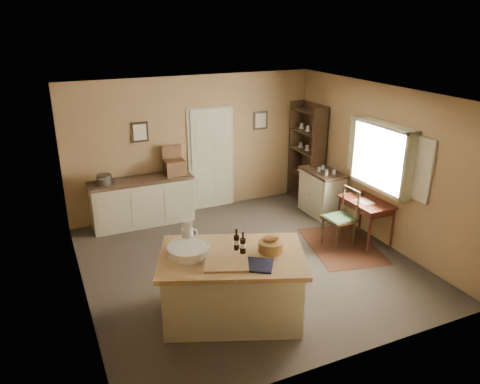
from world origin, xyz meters
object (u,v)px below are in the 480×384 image
object	(u,v)px
sideboard	(143,200)
desk_chair	(339,219)
right_cabinet	(322,192)
work_island	(232,284)
shelving_unit	(309,153)
writing_desk	(366,206)

from	to	relation	value
sideboard	desk_chair	world-z (taller)	sideboard
desk_chair	right_cabinet	size ratio (longest dim) A/B	1.01
work_island	desk_chair	size ratio (longest dim) A/B	2.15
sideboard	desk_chair	bearing A→B (deg)	-38.76
shelving_unit	sideboard	bearing A→B (deg)	176.73
right_cabinet	shelving_unit	world-z (taller)	shelving_unit
work_island	writing_desk	distance (m)	3.17
desk_chair	shelving_unit	world-z (taller)	shelving_unit
writing_desk	shelving_unit	size ratio (longest dim) A/B	0.45
right_cabinet	writing_desk	bearing A→B (deg)	-89.99
desk_chair	right_cabinet	xyz separation A→B (m)	(0.51, 1.30, -0.04)
sideboard	shelving_unit	size ratio (longest dim) A/B	0.92
work_island	sideboard	distance (m)	3.40
work_island	shelving_unit	xyz separation A→B (m)	(3.14, 3.18, 0.55)
work_island	right_cabinet	xyz separation A→B (m)	(2.98, 2.40, -0.02)
writing_desk	sideboard	bearing A→B (deg)	145.10
right_cabinet	shelving_unit	bearing A→B (deg)	78.85
right_cabinet	shelving_unit	size ratio (longest dim) A/B	0.48
sideboard	desk_chair	xyz separation A→B (m)	(2.84, -2.28, 0.02)
sideboard	writing_desk	size ratio (longest dim) A/B	2.07
writing_desk	desk_chair	xyz separation A→B (m)	(-0.51, 0.05, -0.17)
desk_chair	work_island	bearing A→B (deg)	-158.97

